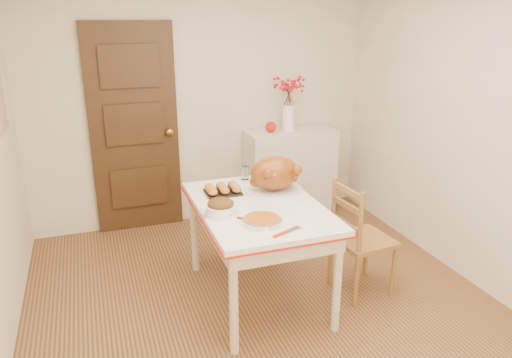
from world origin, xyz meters
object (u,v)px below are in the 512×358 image
object	(u,v)px
turkey_platter	(275,175)
pumpkin_pie	(262,219)
chair_oak	(364,237)
kitchen_table	(258,252)
sideboard	(290,173)

from	to	relation	value
turkey_platter	pumpkin_pie	xyz separation A→B (m)	(-0.29, -0.52, -0.12)
chair_oak	pumpkin_pie	world-z (taller)	chair_oak
kitchen_table	pumpkin_pie	bearing A→B (deg)	-105.14
pumpkin_pie	chair_oak	bearing A→B (deg)	9.88
chair_oak	pumpkin_pie	bearing A→B (deg)	94.42
kitchen_table	chair_oak	distance (m)	0.83
chair_oak	turkey_platter	size ratio (longest dim) A/B	2.05
sideboard	pumpkin_pie	world-z (taller)	sideboard
sideboard	kitchen_table	bearing A→B (deg)	-121.04
kitchen_table	sideboard	bearing A→B (deg)	58.96
turkey_platter	pumpkin_pie	world-z (taller)	turkey_platter
chair_oak	turkey_platter	world-z (taller)	turkey_platter
pumpkin_pie	kitchen_table	bearing A→B (deg)	74.86
kitchen_table	turkey_platter	size ratio (longest dim) A/B	2.91
pumpkin_pie	turkey_platter	bearing A→B (deg)	60.75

